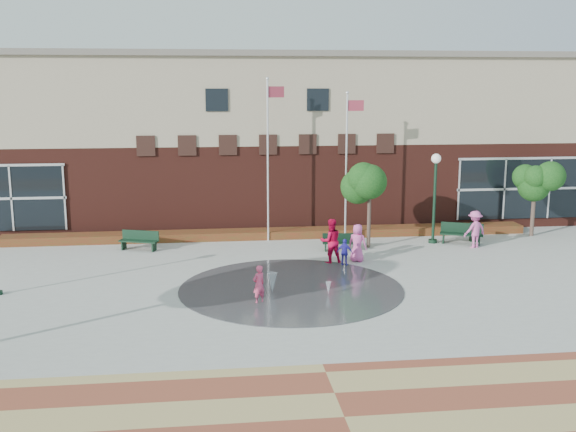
{
  "coord_description": "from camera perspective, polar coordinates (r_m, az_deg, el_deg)",
  "views": [
    {
      "loc": [
        -2.98,
        -21.05,
        7.54
      ],
      "look_at": [
        0.0,
        4.0,
        2.6
      ],
      "focal_mm": 42.0,
      "sensor_mm": 36.0,
      "label": 1
    }
  ],
  "objects": [
    {
      "name": "lamp_right",
      "position": [
        32.8,
        12.33,
        2.32
      ],
      "size": [
        0.46,
        0.46,
        4.33
      ],
      "color": "#132F1E",
      "rests_on": "ground"
    },
    {
      "name": "child_blue",
      "position": [
        28.47,
        4.83,
        -3.1
      ],
      "size": [
        0.74,
        0.57,
        1.17
      ],
      "primitive_type": "imported",
      "rotation": [
        0.0,
        0.0,
        2.66
      ],
      "color": "#382EBE",
      "rests_on": "ground"
    },
    {
      "name": "tree_mid",
      "position": [
        31.28,
        6.94,
        2.71
      ],
      "size": [
        2.47,
        2.47,
        4.16
      ],
      "color": "#423129",
      "rests_on": "ground"
    },
    {
      "name": "child_splash",
      "position": [
        23.62,
        -2.49,
        -5.81
      ],
      "size": [
        0.6,
        0.55,
        1.37
      ],
      "primitive_type": "imported",
      "rotation": [
        0.0,
        0.0,
        3.74
      ],
      "color": "#F14A78",
      "rests_on": "ground"
    },
    {
      "name": "bench_left",
      "position": [
        31.83,
        -12.5,
        -2.35
      ],
      "size": [
        1.87,
        1.07,
        0.91
      ],
      "rotation": [
        0.0,
        0.0,
        -0.34
      ],
      "color": "#132F1E",
      "rests_on": "ground"
    },
    {
      "name": "flagpole_left",
      "position": [
        32.33,
        -1.65,
        5.48
      ],
      "size": [
        0.89,
        0.33,
        7.88
      ],
      "rotation": [
        0.0,
        0.0,
        0.29
      ],
      "color": "white",
      "rests_on": "ground"
    },
    {
      "name": "paver_band",
      "position": [
        16.22,
        4.79,
        -16.64
      ],
      "size": [
        46.0,
        6.0,
        0.01
      ],
      "primitive_type": "cube",
      "color": "brown",
      "rests_on": "ground"
    },
    {
      "name": "adult_pink",
      "position": [
        29.17,
        5.9,
        -2.29
      ],
      "size": [
        0.96,
        0.86,
        1.65
      ],
      "primitive_type": "imported",
      "rotation": [
        0.0,
        0.0,
        2.61
      ],
      "color": "#E256A9",
      "rests_on": "ground"
    },
    {
      "name": "flower_bed",
      "position": [
        33.65,
        -1.53,
        -1.88
      ],
      "size": [
        26.0,
        1.2,
        0.4
      ],
      "primitive_type": "cube",
      "color": "maroon",
      "rests_on": "ground"
    },
    {
      "name": "water_jet_a",
      "position": [
        24.91,
        -1.33,
        -6.55
      ],
      "size": [
        0.38,
        0.38,
        0.73
      ],
      "primitive_type": "cone",
      "rotation": [
        3.14,
        0.0,
        0.0
      ],
      "color": "white",
      "rests_on": "ground"
    },
    {
      "name": "trash_can",
      "position": [
        34.03,
        15.54,
        -1.33
      ],
      "size": [
        0.56,
        0.56,
        0.92
      ],
      "color": "#132F1E",
      "rests_on": "ground"
    },
    {
      "name": "ground",
      "position": [
        22.56,
        1.21,
        -8.45
      ],
      "size": [
        120.0,
        120.0,
        0.0
      ],
      "primitive_type": "plane",
      "color": "#666056",
      "rests_on": "ground"
    },
    {
      "name": "person_bench",
      "position": [
        32.64,
        15.53,
        -1.1
      ],
      "size": [
        1.28,
        0.97,
        1.76
      ],
      "primitive_type": "imported",
      "rotation": [
        0.0,
        0.0,
        3.45
      ],
      "color": "#DB5BA9",
      "rests_on": "ground"
    },
    {
      "name": "tree_small_right",
      "position": [
        35.79,
        20.19,
        2.69
      ],
      "size": [
        2.2,
        2.2,
        3.75
      ],
      "color": "#423129",
      "rests_on": "ground"
    },
    {
      "name": "splash_pad",
      "position": [
        25.38,
        0.27,
        -6.19
      ],
      "size": [
        8.4,
        8.4,
        0.01
      ],
      "primitive_type": "cylinder",
      "color": "#383A3D",
      "rests_on": "ground"
    },
    {
      "name": "bench_mid",
      "position": [
        31.04,
        4.43,
        -2.52
      ],
      "size": [
        1.64,
        0.62,
        0.81
      ],
      "rotation": [
        0.0,
        0.0,
        -0.11
      ],
      "color": "#132F1E",
      "rests_on": "ground"
    },
    {
      "name": "adult_red",
      "position": [
        28.81,
        3.64,
        -2.14
      ],
      "size": [
        1.03,
        0.86,
        1.93
      ],
      "primitive_type": "imported",
      "rotation": [
        0.0,
        0.0,
        3.28
      ],
      "color": "red",
      "rests_on": "ground"
    },
    {
      "name": "bench_right",
      "position": [
        33.32,
        14.47,
        -1.78
      ],
      "size": [
        2.06,
        1.32,
        1.01
      ],
      "rotation": [
        0.0,
        0.0,
        -0.42
      ],
      "color": "#132F1E",
      "rests_on": "ground"
    },
    {
      "name": "flagpole_right",
      "position": [
        32.28,
        5.03,
        4.81
      ],
      "size": [
        0.89,
        0.17,
        7.23
      ],
      "rotation": [
        0.0,
        0.0,
        0.1
      ],
      "color": "white",
      "rests_on": "ground"
    },
    {
      "name": "library_building",
      "position": [
        38.76,
        -2.37,
        6.78
      ],
      "size": [
        44.4,
        10.4,
        9.2
      ],
      "color": "#53221B",
      "rests_on": "ground"
    },
    {
      "name": "water_jet_b",
      "position": [
        24.71,
        3.43,
        -6.71
      ],
      "size": [
        0.21,
        0.21,
        0.47
      ],
      "primitive_type": "cone",
      "rotation": [
        3.14,
        0.0,
        0.0
      ],
      "color": "white",
      "rests_on": "ground"
    },
    {
      "name": "plaza_concrete",
      "position": [
        26.33,
        0.0,
        -5.55
      ],
      "size": [
        46.0,
        18.0,
        0.01
      ],
      "primitive_type": "cube",
      "color": "#A8A8A0",
      "rests_on": "ground"
    }
  ]
}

